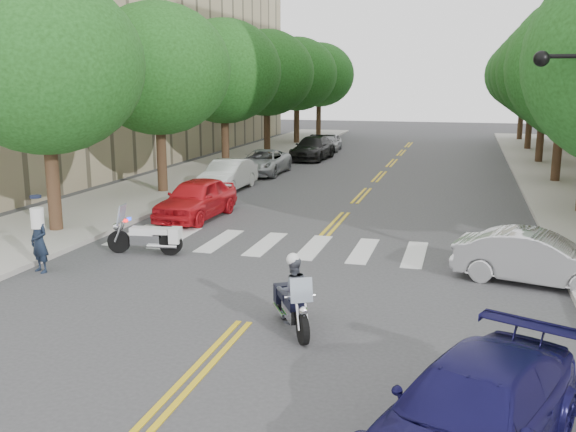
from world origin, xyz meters
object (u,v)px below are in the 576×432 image
at_px(motorcycle_police, 292,295).
at_px(officer_standing, 39,242).
at_px(motorcycle_parked, 151,237).
at_px(sedan_blue, 473,414).
at_px(convertible, 537,258).

height_order(motorcycle_police, officer_standing, officer_standing).
bearing_deg(motorcycle_parked, motorcycle_police, -136.54).
bearing_deg(officer_standing, sedan_blue, -6.48).
height_order(officer_standing, sedan_blue, officer_standing).
distance_m(motorcycle_parked, convertible, 10.75).
distance_m(motorcycle_police, convertible, 6.92).
bearing_deg(sedan_blue, motorcycle_police, 155.76).
distance_m(motorcycle_police, officer_standing, 7.88).
bearing_deg(motorcycle_police, officer_standing, -45.48).
xyz_separation_m(motorcycle_parked, sedan_blue, (9.13, -8.46, 0.17)).
bearing_deg(convertible, motorcycle_police, 145.83).
distance_m(motorcycle_parked, officer_standing, 3.19).
height_order(motorcycle_parked, officer_standing, officer_standing).
height_order(convertible, sedan_blue, sedan_blue).
bearing_deg(sedan_blue, convertible, 102.52).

